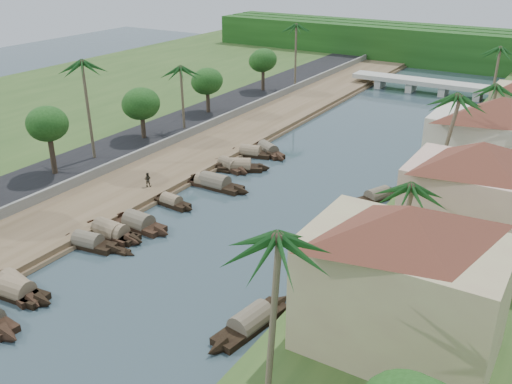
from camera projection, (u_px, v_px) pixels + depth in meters
The scene contains 42 objects.
ground at pixel (185, 269), 48.58m from camera, with size 220.00×220.00×0.00m, color #33454C.
left_bank at pixel (182, 160), 71.67m from camera, with size 10.00×180.00×0.80m, color brown.
right_bank at pixel (469, 224), 54.90m from camera, with size 16.00×180.00×1.20m, color #2E4D1E.
road at pixel (131, 146), 75.60m from camera, with size 8.00×180.00×1.40m, color black.
retaining_wall at pixel (156, 147), 73.29m from camera, with size 0.40×180.00×1.10m, color slate.
far_left_fill at pixel (3, 117), 88.24m from camera, with size 45.00×220.00×1.35m, color #2E4D1E.
treeline at pixel (465, 49), 125.09m from camera, with size 120.00×14.00×8.00m.
bridge at pixel (428, 84), 104.13m from camera, with size 28.00×4.00×2.40m.
building_near at pixel (402, 279), 35.39m from camera, with size 14.85×14.85×10.20m.
building_mid at pixel (475, 196), 47.51m from camera, with size 14.11×14.11×9.70m.
building_far at pixel (495, 144), 58.83m from camera, with size 15.59×15.59×10.20m.
sampan_1 at pixel (16, 291), 44.69m from camera, with size 7.65×2.46×2.24m.
sampan_2 at pixel (15, 286), 45.36m from camera, with size 8.25×3.27×2.14m.
sampan_3 at pixel (88, 243), 51.96m from camera, with size 7.61×2.63×2.04m.
sampan_4 at pixel (109, 232), 53.88m from camera, with size 8.16×2.21×2.29m.
sampan_5 at pixel (115, 234), 53.52m from camera, with size 6.93×2.20×2.19m.
sampan_6 at pixel (139, 224), 55.44m from camera, with size 8.00×2.27×2.35m.
sampan_7 at pixel (171, 202), 60.09m from camera, with size 6.33×1.82×1.73m.
sampan_8 at pixel (205, 182), 64.99m from camera, with size 6.26×1.92×1.96m.
sampan_9 at pixel (215, 184), 64.58m from camera, with size 9.59×2.16×2.39m.
sampan_10 at pixel (228, 166), 69.77m from camera, with size 7.21×3.06×1.98m.
sampan_11 at pixel (240, 167), 69.41m from camera, with size 7.52×5.09×2.20m.
sampan_12 at pixel (268, 150), 75.03m from camera, with size 8.11×5.50×2.04m.
sampan_13 at pixel (251, 153), 74.03m from camera, with size 7.76×3.37×2.10m.
sampan_14 at pixel (251, 322), 41.08m from camera, with size 3.04×9.39×2.23m.
sampan_15 at pixel (316, 261), 48.93m from camera, with size 3.04×8.13×2.15m.
sampan_16 at pixel (377, 196), 61.39m from camera, with size 4.48×7.65×1.93m.
canoe_1 at pixel (111, 249), 51.58m from camera, with size 5.47×1.28×0.88m.
canoe_2 at pixel (216, 169), 69.50m from camera, with size 5.44×1.20×0.79m.
palm_0 at pixel (270, 240), 27.27m from camera, with size 3.20×3.20×13.14m.
palm_1 at pixel (403, 186), 42.39m from camera, with size 3.20×3.20×9.39m.
palm_2 at pixel (447, 98), 53.12m from camera, with size 3.20×3.20×12.86m.
palm_3 at pixel (491, 87), 67.17m from camera, with size 3.20×3.20×10.38m.
palm_5 at pixel (83, 64), 65.06m from camera, with size 3.20×3.20×13.16m.
palm_6 at pixel (181, 69), 77.16m from camera, with size 3.20×3.20×10.11m.
palm_7 at pixel (500, 50), 79.19m from camera, with size 3.20×3.20×12.39m.
palm_8 at pixel (297, 26), 99.50m from camera, with size 3.20×3.20×12.41m.
tree_2 at pixel (48, 125), 62.62m from camera, with size 4.51×4.51×7.68m.
tree_3 at pixel (141, 104), 74.81m from camera, with size 4.89×4.89×6.66m.
tree_4 at pixel (207, 82), 86.32m from camera, with size 4.58×4.58×6.65m.
tree_5 at pixel (263, 61), 99.06m from camera, with size 4.56×4.56×7.13m.
person_far at pixel (148, 179), 62.66m from camera, with size 0.77×0.60×1.59m, color #2D291F.
Camera 1 is at (26.96, -32.53, 25.58)m, focal length 40.00 mm.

